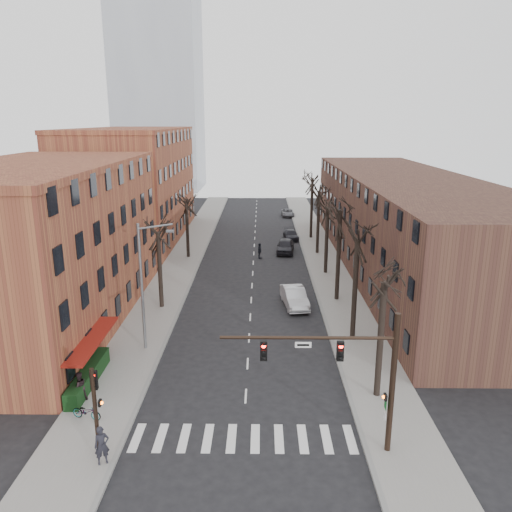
{
  "coord_description": "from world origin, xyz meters",
  "views": [
    {
      "loc": [
        0.87,
        -21.84,
        15.56
      ],
      "look_at": [
        0.43,
        20.3,
        4.0
      ],
      "focal_mm": 35.0,
      "sensor_mm": 36.0,
      "label": 1
    }
  ],
  "objects_px": {
    "silver_sedan": "(294,297)",
    "bicycle": "(87,412)",
    "parked_car_near": "(285,246)",
    "pedestrian_a": "(102,445)",
    "parked_car_mid": "(291,235)"
  },
  "relations": [
    {
      "from": "parked_car_near",
      "to": "parked_car_mid",
      "type": "height_order",
      "value": "parked_car_near"
    },
    {
      "from": "parked_car_mid",
      "to": "bicycle",
      "type": "bearing_deg",
      "value": -112.87
    },
    {
      "from": "silver_sedan",
      "to": "parked_car_mid",
      "type": "bearing_deg",
      "value": 79.7
    },
    {
      "from": "parked_car_mid",
      "to": "pedestrian_a",
      "type": "xyz_separation_m",
      "value": [
        -11.31,
        -45.62,
        0.48
      ]
    },
    {
      "from": "silver_sedan",
      "to": "parked_car_near",
      "type": "bearing_deg",
      "value": 82.11
    },
    {
      "from": "pedestrian_a",
      "to": "parked_car_near",
      "type": "bearing_deg",
      "value": 48.74
    },
    {
      "from": "parked_car_mid",
      "to": "bicycle",
      "type": "relative_size",
      "value": 2.52
    },
    {
      "from": "parked_car_near",
      "to": "bicycle",
      "type": "height_order",
      "value": "parked_car_near"
    },
    {
      "from": "silver_sedan",
      "to": "pedestrian_a",
      "type": "bearing_deg",
      "value": -123.95
    },
    {
      "from": "silver_sedan",
      "to": "parked_car_near",
      "type": "xyz_separation_m",
      "value": [
        0.05,
        17.88,
        0.0
      ]
    },
    {
      "from": "pedestrian_a",
      "to": "bicycle",
      "type": "height_order",
      "value": "pedestrian_a"
    },
    {
      "from": "silver_sedan",
      "to": "parked_car_near",
      "type": "relative_size",
      "value": 1.03
    },
    {
      "from": "silver_sedan",
      "to": "bicycle",
      "type": "relative_size",
      "value": 3.01
    },
    {
      "from": "silver_sedan",
      "to": "pedestrian_a",
      "type": "relative_size",
      "value": 2.67
    },
    {
      "from": "pedestrian_a",
      "to": "parked_car_mid",
      "type": "bearing_deg",
      "value": 49.68
    }
  ]
}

